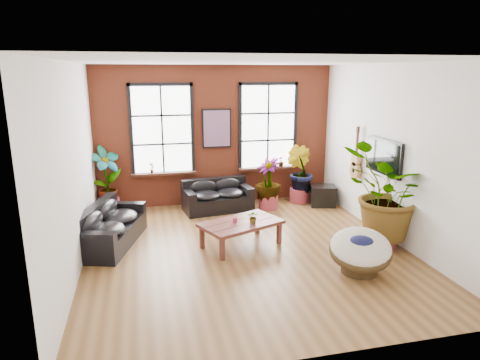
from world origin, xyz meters
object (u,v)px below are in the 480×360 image
at_px(coffee_table, 241,225).
at_px(papasan_chair, 360,250).
at_px(sofa_left, 109,227).
at_px(sofa_back, 217,196).

distance_m(coffee_table, papasan_chair, 2.33).
bearing_deg(sofa_left, coffee_table, -87.41).
height_order(sofa_back, coffee_table, sofa_back).
distance_m(sofa_back, papasan_chair, 4.30).
bearing_deg(coffee_table, sofa_left, 142.52).
height_order(sofa_left, coffee_table, sofa_left).
relative_size(coffee_table, papasan_chair, 1.27).
xyz_separation_m(sofa_left, coffee_table, (2.53, -0.66, 0.08)).
relative_size(sofa_left, coffee_table, 1.23).
bearing_deg(sofa_left, sofa_back, -38.62).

